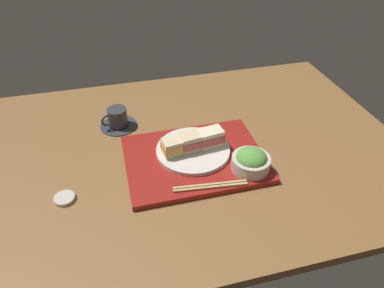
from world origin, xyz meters
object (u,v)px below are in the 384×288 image
(sandwich_plate, at_px, (193,150))
(salad_bowl, at_px, (251,161))
(sandwich_far, at_px, (210,138))
(chopsticks_pair, at_px, (210,186))
(sandwich_near, at_px, (175,146))
(sandwich_middle, at_px, (193,142))
(small_sauce_dish, at_px, (65,198))
(coffee_cup, at_px, (118,119))

(sandwich_plate, xyz_separation_m, salad_bowl, (0.15, -0.12, 0.02))
(sandwich_far, xyz_separation_m, chopsticks_pair, (-0.05, -0.17, -0.04))
(salad_bowl, bearing_deg, sandwich_near, 151.01)
(sandwich_middle, xyz_separation_m, chopsticks_pair, (0.01, -0.17, -0.04))
(salad_bowl, bearing_deg, small_sauce_dish, 177.36)
(sandwich_near, xyz_separation_m, coffee_cup, (-0.16, 0.24, -0.03))
(sandwich_near, bearing_deg, sandwich_middle, 6.01)
(salad_bowl, bearing_deg, sandwich_plate, 140.81)
(sandwich_far, relative_size, small_sauce_dish, 1.50)
(sandwich_middle, distance_m, small_sauce_dish, 0.41)
(sandwich_near, height_order, coffee_cup, sandwich_near)
(sandwich_plate, xyz_separation_m, small_sauce_dish, (-0.40, -0.09, -0.02))
(sandwich_plate, relative_size, salad_bowl, 2.03)
(sandwich_near, relative_size, small_sauce_dish, 1.51)
(sandwich_far, height_order, small_sauce_dish, sandwich_far)
(sandwich_near, distance_m, sandwich_far, 0.12)
(sandwich_near, height_order, sandwich_far, sandwich_far)
(sandwich_middle, height_order, sandwich_far, same)
(sandwich_plate, relative_size, chopsticks_pair, 1.10)
(sandwich_plate, relative_size, sandwich_far, 2.71)
(sandwich_near, height_order, sandwich_middle, sandwich_middle)
(sandwich_near, xyz_separation_m, salad_bowl, (0.20, -0.11, -0.01))
(sandwich_far, distance_m, chopsticks_pair, 0.18)
(sandwich_near, relative_size, sandwich_far, 1.01)
(sandwich_plate, distance_m, sandwich_far, 0.07)
(sandwich_middle, relative_size, salad_bowl, 0.78)
(sandwich_near, distance_m, small_sauce_dish, 0.35)
(sandwich_plate, height_order, salad_bowl, salad_bowl)
(sandwich_plate, relative_size, sandwich_middle, 2.61)
(sandwich_plate, xyz_separation_m, sandwich_far, (0.06, 0.01, 0.03))
(sandwich_plate, xyz_separation_m, chopsticks_pair, (0.01, -0.17, -0.00))
(sandwich_near, xyz_separation_m, sandwich_middle, (0.06, 0.01, 0.00))
(small_sauce_dish, bearing_deg, sandwich_near, 14.70)
(coffee_cup, bearing_deg, salad_bowl, -43.84)
(sandwich_near, bearing_deg, small_sauce_dish, -165.30)
(small_sauce_dish, bearing_deg, coffee_cup, 61.32)
(sandwich_middle, bearing_deg, small_sauce_dish, -166.55)
(small_sauce_dish, bearing_deg, chopsticks_pair, -9.95)
(chopsticks_pair, bearing_deg, sandwich_far, 73.79)
(salad_bowl, distance_m, small_sauce_dish, 0.54)
(salad_bowl, bearing_deg, coffee_cup, 136.16)
(small_sauce_dish, bearing_deg, sandwich_plate, 13.45)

